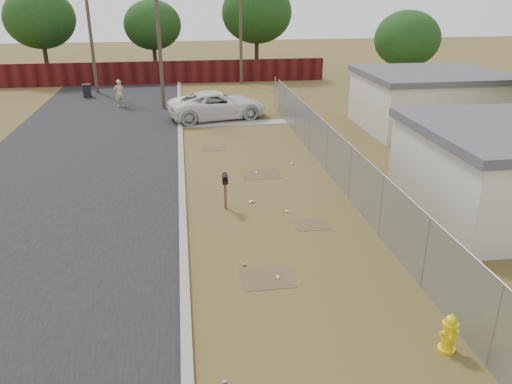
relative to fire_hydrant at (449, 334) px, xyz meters
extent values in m
plane|color=brown|center=(-2.55, 8.39, -0.43)|extent=(120.00, 120.00, 0.00)
cube|color=black|center=(-10.05, 16.39, -0.42)|extent=(9.00, 60.00, 0.02)
cube|color=gray|center=(-5.55, 16.39, -0.37)|extent=(0.25, 60.00, 0.12)
cube|color=gray|center=(-2.55, 19.89, -0.42)|extent=(6.20, 1.00, 0.03)
cylinder|color=gray|center=(0.55, -0.61, 0.57)|extent=(0.06, 0.06, 2.00)
cylinder|color=gray|center=(0.55, 2.39, 0.57)|extent=(0.06, 0.06, 2.00)
cylinder|color=gray|center=(0.55, 5.39, 0.57)|extent=(0.06, 0.06, 2.00)
cylinder|color=gray|center=(0.55, 8.39, 0.57)|extent=(0.06, 0.06, 2.00)
cylinder|color=gray|center=(0.55, 11.39, 0.57)|extent=(0.06, 0.06, 2.00)
cylinder|color=gray|center=(0.55, 14.39, 0.57)|extent=(0.06, 0.06, 2.00)
cylinder|color=gray|center=(0.55, 17.39, 0.57)|extent=(0.06, 0.06, 2.00)
cylinder|color=gray|center=(0.55, 20.39, 0.57)|extent=(0.06, 0.06, 2.00)
cylinder|color=gray|center=(0.55, 23.39, 0.57)|extent=(0.06, 0.06, 2.00)
cylinder|color=gray|center=(0.55, 9.39, 1.57)|extent=(0.04, 26.00, 0.04)
cube|color=gray|center=(0.55, 9.39, 0.57)|extent=(0.01, 26.00, 2.00)
cube|color=black|center=(0.61, 9.39, -0.13)|extent=(0.03, 26.00, 0.60)
cube|color=#49100F|center=(-8.55, 33.39, 0.47)|extent=(30.00, 0.12, 1.80)
cylinder|color=#473D2F|center=(-6.55, 24.39, 4.07)|extent=(0.24, 0.24, 9.00)
cylinder|color=#473D2F|center=(-11.55, 30.39, 4.07)|extent=(0.24, 0.24, 9.00)
cylinder|color=#473D2F|center=(-0.55, 32.39, 4.07)|extent=(0.24, 0.24, 9.00)
cube|color=beige|center=(7.95, 17.39, 0.97)|extent=(7.00, 6.00, 2.80)
cube|color=#49494E|center=(7.95, 17.39, 2.52)|extent=(7.28, 6.24, 0.30)
cylinder|color=#382819|center=(-16.55, 37.39, 1.22)|extent=(0.36, 0.36, 3.30)
ellipsoid|color=#173210|center=(-16.55, 37.39, 4.44)|extent=(5.70, 5.70, 4.84)
cylinder|color=#382819|center=(-7.55, 38.39, 1.00)|extent=(0.36, 0.36, 2.86)
ellipsoid|color=#173210|center=(-7.55, 38.39, 3.79)|extent=(4.94, 4.94, 4.20)
cylinder|color=#382819|center=(1.45, 37.39, 1.33)|extent=(0.36, 0.36, 3.52)
ellipsoid|color=#173210|center=(1.45, 37.39, 4.77)|extent=(6.08, 6.08, 5.17)
cylinder|color=#382819|center=(10.45, 26.39, 0.89)|extent=(0.36, 0.36, 2.64)
ellipsoid|color=#173210|center=(10.45, 26.39, 3.47)|extent=(4.56, 4.56, 3.88)
cylinder|color=yellow|center=(0.00, 0.01, -0.40)|extent=(0.39, 0.39, 0.07)
cylinder|color=yellow|center=(0.00, 0.01, -0.07)|extent=(0.28, 0.28, 0.63)
cylinder|color=yellow|center=(0.00, 0.01, 0.24)|extent=(0.36, 0.36, 0.05)
sphere|color=yellow|center=(0.00, 0.01, 0.33)|extent=(0.27, 0.27, 0.25)
cylinder|color=yellow|center=(0.00, 0.01, 0.46)|extent=(0.05, 0.05, 0.07)
cylinder|color=yellow|center=(-0.15, 0.02, 0.00)|extent=(0.12, 0.13, 0.12)
cylinder|color=yellow|center=(0.15, 0.00, 0.00)|extent=(0.12, 0.13, 0.12)
cylinder|color=yellow|center=(-0.01, -0.15, 0.00)|extent=(0.16, 0.14, 0.15)
cube|color=brown|center=(-4.03, 8.13, 0.10)|extent=(0.10, 0.10, 1.06)
cube|color=black|center=(-4.03, 8.13, 0.66)|extent=(0.22, 0.52, 0.19)
cylinder|color=black|center=(-4.03, 8.13, 0.76)|extent=(0.22, 0.52, 0.19)
cube|color=#B70E0D|center=(-4.05, 7.86, 0.66)|extent=(0.02, 0.04, 0.11)
imported|color=silver|center=(-3.31, 21.24, 0.37)|extent=(6.21, 3.83, 1.60)
imported|color=tan|center=(-9.36, 25.32, 0.45)|extent=(0.73, 0.58, 1.76)
cube|color=black|center=(-12.01, 28.82, 0.00)|extent=(0.65, 0.65, 0.86)
cube|color=black|center=(-12.01, 28.82, 0.45)|extent=(0.71, 0.71, 0.07)
cylinder|color=black|center=(-11.69, 28.62, -0.34)|extent=(0.09, 0.18, 0.18)
cylinder|color=white|center=(-3.06, 3.33, -0.39)|extent=(0.07, 0.10, 0.07)
cylinder|color=#A8A8AD|center=(-3.88, 4.13, -0.39)|extent=(0.12, 0.10, 0.07)
cylinder|color=white|center=(-1.96, 7.49, -0.39)|extent=(0.12, 0.11, 0.07)
cylinder|color=#A8A8AD|center=(-4.83, -0.28, -0.39)|extent=(0.11, 0.08, 0.07)
cylinder|color=white|center=(-2.41, 11.50, -0.39)|extent=(0.09, 0.11, 0.07)
cylinder|color=#A8A8AD|center=(-3.02, 8.51, -0.39)|extent=(0.12, 0.12, 0.07)
cylinder|color=#A8A8AD|center=(-0.69, 12.40, -0.39)|extent=(0.11, 0.12, 0.07)
cylinder|color=white|center=(-3.11, 8.47, -0.39)|extent=(0.08, 0.11, 0.07)
camera|label=1|loc=(-5.33, -7.96, 6.82)|focal=35.00mm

